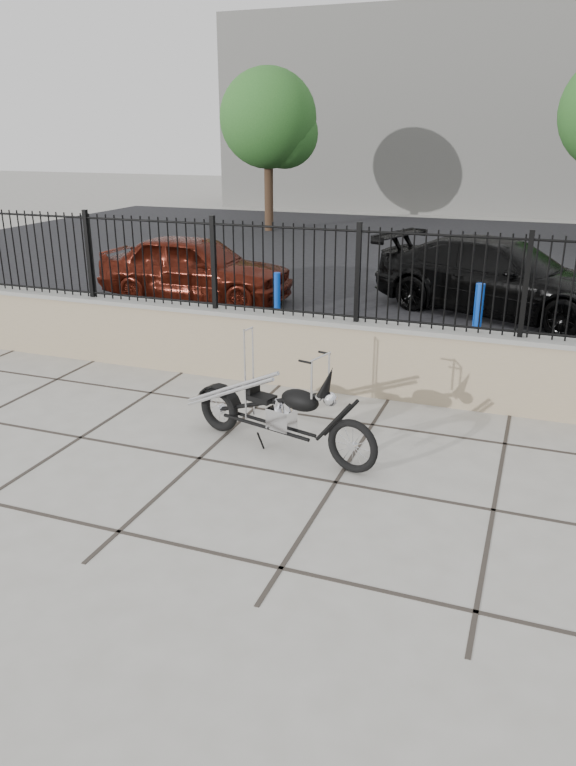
# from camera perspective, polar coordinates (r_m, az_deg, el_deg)

# --- Properties ---
(ground_plane) EXTENTS (90.00, 90.00, 0.00)m
(ground_plane) POSITION_cam_1_polar(r_m,az_deg,el_deg) (7.30, -7.42, -6.28)
(ground_plane) COLOR #99968E
(ground_plane) RESTS_ON ground
(parking_lot) EXTENTS (30.00, 30.00, 0.00)m
(parking_lot) POSITION_cam_1_polar(r_m,az_deg,el_deg) (18.79, 10.69, 9.96)
(parking_lot) COLOR black
(parking_lot) RESTS_ON ground
(retaining_wall) EXTENTS (14.00, 0.36, 0.96)m
(retaining_wall) POSITION_cam_1_polar(r_m,az_deg,el_deg) (9.24, -0.39, 2.86)
(retaining_wall) COLOR gray
(retaining_wall) RESTS_ON ground_plane
(iron_fence) EXTENTS (14.00, 0.08, 1.20)m
(iron_fence) POSITION_cam_1_polar(r_m,az_deg,el_deg) (8.98, -0.41, 9.46)
(iron_fence) COLOR black
(iron_fence) RESTS_ON retaining_wall
(background_building) EXTENTS (22.00, 6.00, 8.00)m
(background_building) POSITION_cam_1_polar(r_m,az_deg,el_deg) (32.40, 15.96, 20.87)
(background_building) COLOR beige
(background_building) RESTS_ON ground_plane
(chopper_motorcycle) EXTENTS (2.23, 0.95, 1.32)m
(chopper_motorcycle) POSITION_cam_1_polar(r_m,az_deg,el_deg) (7.19, -0.84, -0.77)
(chopper_motorcycle) COLOR black
(chopper_motorcycle) RESTS_ON ground_plane
(car_red) EXTENTS (3.94, 1.60, 1.34)m
(car_red) POSITION_cam_1_polar(r_m,az_deg,el_deg) (14.07, -7.73, 9.53)
(car_red) COLOR #4D140B
(car_red) RESTS_ON parking_lot
(car_black) EXTENTS (5.16, 3.45, 1.39)m
(car_black) POSITION_cam_1_polar(r_m,az_deg,el_deg) (13.46, 17.32, 8.43)
(car_black) COLOR black
(car_black) RESTS_ON parking_lot
(bollard_a) EXTENTS (0.15, 0.15, 0.99)m
(bollard_a) POSITION_cam_1_polar(r_m,az_deg,el_deg) (11.84, -0.93, 6.84)
(bollard_a) COLOR blue
(bollard_a) RESTS_ON ground_plane
(bollard_b) EXTENTS (0.14, 0.14, 1.13)m
(bollard_b) POSITION_cam_1_polar(r_m,az_deg,el_deg) (10.71, 15.53, 5.04)
(bollard_b) COLOR #0B22AE
(bollard_b) RESTS_ON ground_plane
(tree_left) EXTENTS (3.23, 3.23, 5.45)m
(tree_left) POSITION_cam_1_polar(r_m,az_deg,el_deg) (24.28, -1.68, 21.58)
(tree_left) COLOR #382619
(tree_left) RESTS_ON ground_plane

